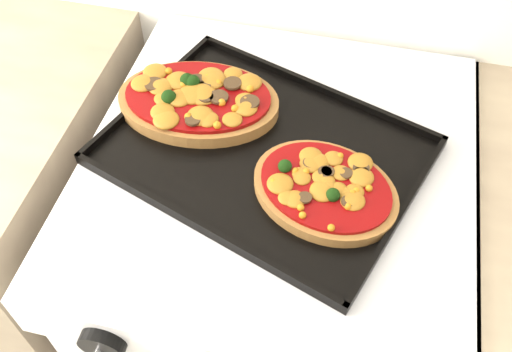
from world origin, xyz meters
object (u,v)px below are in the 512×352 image
(stove, at_px, (274,290))
(pizza_left, at_px, (198,99))
(baking_tray, at_px, (264,150))
(pizza_right, at_px, (325,188))

(stove, relative_size, pizza_left, 3.53)
(baking_tray, height_order, pizza_right, pizza_right)
(stove, distance_m, pizza_left, 0.51)
(baking_tray, height_order, pizza_left, pizza_left)
(baking_tray, relative_size, pizza_left, 1.76)
(baking_tray, distance_m, pizza_left, 0.14)
(baking_tray, bearing_deg, pizza_left, 171.08)
(stove, bearing_deg, pizza_left, 160.22)
(stove, xyz_separation_m, pizza_right, (0.08, -0.07, 0.48))
(baking_tray, distance_m, pizza_right, 0.12)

